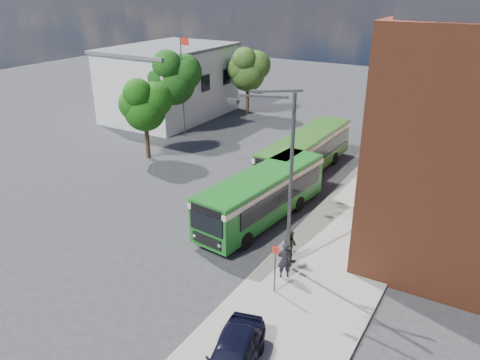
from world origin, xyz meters
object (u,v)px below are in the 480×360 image
Objects in this scene: parked_car at (233,356)px; bus_front at (263,193)px; street_lamp at (284,180)px; bus_rear at (306,150)px.

bus_front is at bearing 98.99° from parked_car.
street_lamp is at bearing -51.27° from bus_front.
bus_rear is at bearing 107.95° from street_lamp.
parked_car is (5.61, -19.55, -0.95)m from bus_rear.
bus_rear is at bearing 91.85° from parked_car.
bus_rear is 2.74× the size of parked_car.
street_lamp is 8.49m from parked_car.
street_lamp reaches higher than bus_rear.
bus_front and bus_rear have the same top height.
street_lamp reaches higher than parked_car.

